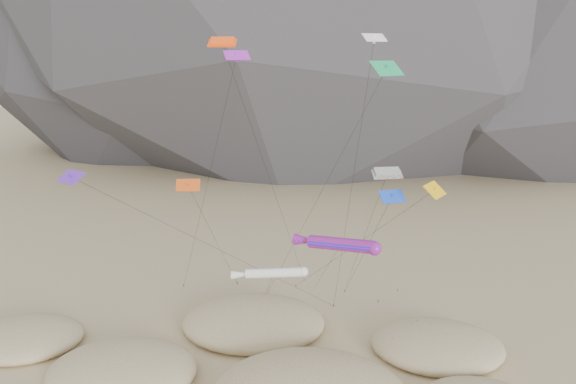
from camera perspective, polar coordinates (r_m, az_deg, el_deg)
The scene contains 6 objects.
kite_stakes at distance 63.44m, azimuth 1.52°, elevation -10.26°, with size 24.54×7.00×0.30m.
rainbow_tube_kite at distance 45.06m, azimuth 5.10°, elevation -5.29°, with size 7.05×19.76×12.19m.
white_tube_kite at distance 44.46m, azimuth -1.71°, elevation -8.24°, with size 6.10×16.10×9.93m.
orange_parafoil at distance 46.15m, azimuth -6.48°, elevation 14.29°, with size 7.60×17.03×27.38m.
multi_parafoil at distance 48.13m, azimuth 10.00°, elevation 1.74°, with size 3.63×14.88×16.77m.
delta_kites at distance 45.20m, azimuth 1.63°, elevation 5.24°, with size 30.46×20.30×27.63m.
Camera 1 is at (3.98, -34.01, 25.98)m, focal length 35.00 mm.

